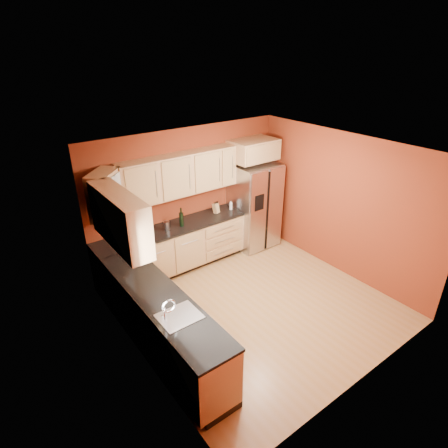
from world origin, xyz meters
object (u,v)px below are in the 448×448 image
(knife_block, at_px, (216,208))
(soap_dispenser, at_px, (231,205))
(wine_bottle_a, at_px, (181,217))
(refrigerator, at_px, (254,205))
(canister_left, at_px, (139,232))

(knife_block, xyz_separation_m, soap_dispenser, (0.33, -0.05, -0.01))
(wine_bottle_a, relative_size, soap_dispenser, 2.00)
(soap_dispenser, bearing_deg, wine_bottle_a, -177.65)
(wine_bottle_a, bearing_deg, refrigerator, -0.74)
(canister_left, bearing_deg, soap_dispenser, -0.01)
(refrigerator, bearing_deg, knife_block, 172.35)
(wine_bottle_a, relative_size, knife_block, 1.79)
(refrigerator, bearing_deg, soap_dispenser, 172.73)
(wine_bottle_a, bearing_deg, canister_left, 176.62)
(canister_left, height_order, knife_block, canister_left)
(refrigerator, height_order, canister_left, refrigerator)
(knife_block, bearing_deg, soap_dispenser, -22.50)
(refrigerator, bearing_deg, wine_bottle_a, 179.26)
(knife_block, bearing_deg, refrigerator, -21.86)
(wine_bottle_a, bearing_deg, knife_block, 6.53)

